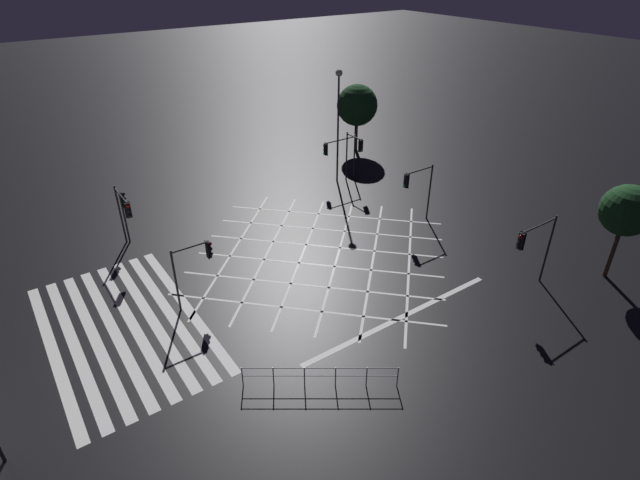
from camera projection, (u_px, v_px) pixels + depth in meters
The scene contains 13 objects.
ground_plane at pixel (320, 255), 30.06m from camera, with size 200.00×200.00×0.00m, color black.
road_markings at pixel (209, 300), 26.20m from camera, with size 17.96×24.07×0.01m.
traffic_light_ne_cross at pixel (534, 242), 25.45m from camera, with size 0.36×3.06×4.09m.
traffic_light_sw_cross at pixel (124, 206), 30.23m from camera, with size 0.36×0.39×3.45m.
traffic_light_sw_main at pixel (124, 210), 28.98m from camera, with size 2.72×0.36×3.85m.
traffic_light_median_north at pixel (417, 184), 32.07m from camera, with size 0.36×2.54×3.94m.
traffic_light_median_south at pixel (195, 260), 24.76m from camera, with size 0.36×2.15×3.56m.
traffic_light_nw_main at pixel (355, 149), 37.75m from camera, with size 1.95×0.36×3.92m.
traffic_light_nw_cross at pixel (338, 150), 38.21m from camera, with size 0.36×3.06×3.53m.
street_lamp_east at pixel (338, 105), 36.68m from camera, with size 0.51×0.51×8.58m.
street_tree_near at pixel (357, 105), 43.84m from camera, with size 3.60×3.60×5.87m.
street_tree_far at pixel (627, 211), 26.09m from camera, with size 2.75×2.75×5.52m.
pedestrian_railing at pixel (320, 374), 20.75m from camera, with size 3.75×5.39×1.05m.
Camera 1 is at (20.94, -14.51, 15.98)m, focal length 28.00 mm.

